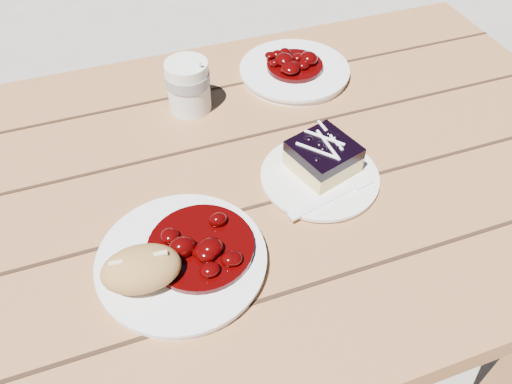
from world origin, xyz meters
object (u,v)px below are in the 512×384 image
object	(u,v)px
bread_roll	(141,269)
coffee_cup	(188,86)
picnic_table	(64,282)
blueberry_cake	(323,156)
main_plate	(182,261)
dessert_plate	(320,177)
second_plate	(294,71)

from	to	relation	value
bread_roll	coffee_cup	size ratio (longest dim) A/B	1.08
bread_roll	coffee_cup	world-z (taller)	coffee_cup
picnic_table	coffee_cup	world-z (taller)	coffee_cup
blueberry_cake	coffee_cup	world-z (taller)	coffee_cup
main_plate	dessert_plate	size ratio (longest dim) A/B	1.24
main_plate	coffee_cup	size ratio (longest dim) A/B	2.39
dessert_plate	blueberry_cake	world-z (taller)	blueberry_cake
main_plate	blueberry_cake	distance (m)	0.28
bread_roll	coffee_cup	xyz separation A→B (m)	(0.16, 0.36, 0.01)
picnic_table	dessert_plate	distance (m)	0.48
picnic_table	coffee_cup	xyz separation A→B (m)	(0.30, 0.20, 0.21)
main_plate	blueberry_cake	size ratio (longest dim) A/B	2.01
dessert_plate	second_plate	world-z (taller)	second_plate
bread_roll	dessert_plate	distance (m)	0.33
dessert_plate	second_plate	xyz separation A→B (m)	(0.08, 0.29, 0.00)
second_plate	coffee_cup	bearing A→B (deg)	-171.11
bread_roll	main_plate	bearing A→B (deg)	19.98
main_plate	blueberry_cake	bearing A→B (deg)	21.49
picnic_table	blueberry_cake	world-z (taller)	blueberry_cake
bread_roll	blueberry_cake	xyz separation A→B (m)	(0.32, 0.12, -0.01)
main_plate	coffee_cup	bearing A→B (deg)	73.61
picnic_table	bread_roll	size ratio (longest dim) A/B	18.96
main_plate	coffee_cup	world-z (taller)	coffee_cup
picnic_table	second_plate	world-z (taller)	second_plate
blueberry_cake	second_plate	size ratio (longest dim) A/B	0.53
bread_roll	blueberry_cake	size ratio (longest dim) A/B	0.91
main_plate	picnic_table	bearing A→B (deg)	142.95
blueberry_cake	bread_roll	bearing A→B (deg)	-175.67
second_plate	bread_roll	bearing A→B (deg)	-133.78
dessert_plate	coffee_cup	world-z (taller)	coffee_cup
coffee_cup	second_plate	world-z (taller)	coffee_cup
dessert_plate	blueberry_cake	size ratio (longest dim) A/B	1.61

